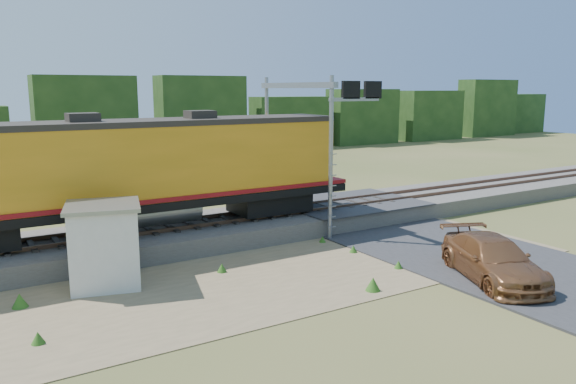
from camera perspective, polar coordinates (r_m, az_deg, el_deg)
ground at (r=20.57m, az=1.13°, el=-8.26°), size 140.00×140.00×0.00m
ballast at (r=25.51m, az=-6.21°, el=-3.68°), size 70.00×5.00×0.80m
rails at (r=25.39m, az=-6.23°, el=-2.63°), size 70.00×1.54×0.16m
dirt_shoulder at (r=20.03m, az=-4.53°, el=-8.77°), size 26.00×8.00×0.03m
road at (r=25.38m, az=13.65°, el=-4.72°), size 7.00×66.00×0.86m
tree_line_north at (r=55.50m, az=-20.77°, el=6.13°), size 130.00×3.00×6.50m
weed_clumps at (r=19.10m, az=-8.04°, el=-9.87°), size 15.00×6.20×0.56m
locomotive at (r=23.45m, az=-15.89°, el=2.21°), size 19.17×2.92×4.95m
shed at (r=19.92m, az=-18.13°, el=-5.10°), size 2.92×2.92×2.83m
signal_gantry at (r=26.20m, az=2.31°, el=7.75°), size 2.84×6.20×7.17m
car at (r=20.89m, az=20.10°, el=-6.46°), size 4.01×5.59×1.50m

